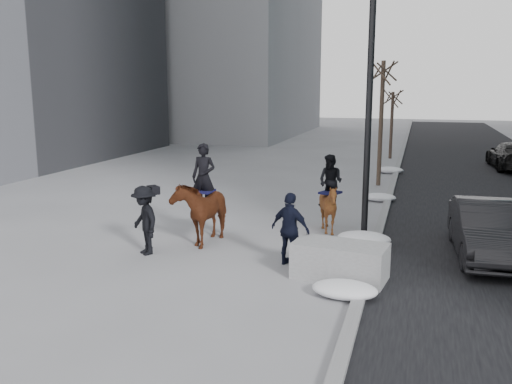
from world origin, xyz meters
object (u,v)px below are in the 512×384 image
(planter, at_px, (340,261))
(car_near, at_px, (488,230))
(mounted_left, at_px, (202,206))
(mounted_right, at_px, (329,202))

(planter, relative_size, car_near, 0.48)
(mounted_left, xyz_separation_m, mounted_right, (3.17, 1.86, -0.09))
(car_near, relative_size, mounted_left, 1.58)
(car_near, height_order, mounted_right, mounted_right)
(planter, relative_size, mounted_left, 0.75)
(planter, distance_m, mounted_right, 3.84)
(mounted_left, relative_size, mounted_right, 1.18)
(planter, xyz_separation_m, car_near, (3.27, 2.58, 0.29))
(car_near, height_order, mounted_left, mounted_left)
(planter, bearing_deg, car_near, 38.26)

